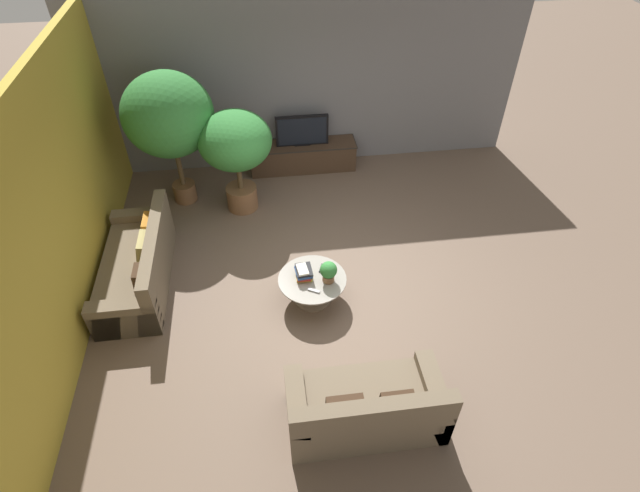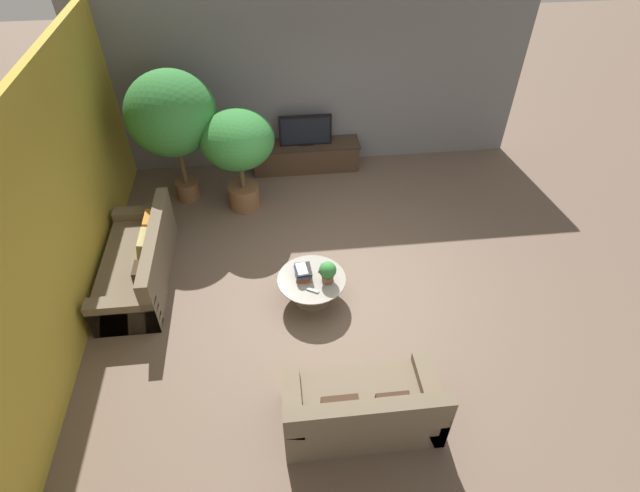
{
  "view_description": "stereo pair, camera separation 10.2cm",
  "coord_description": "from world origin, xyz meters",
  "px_view_note": "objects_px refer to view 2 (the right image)",
  "views": [
    {
      "loc": [
        -0.81,
        -4.82,
        5.07
      ],
      "look_at": [
        -0.16,
        0.16,
        0.55
      ],
      "focal_mm": 28.0,
      "sensor_mm": 36.0,
      "label": 1
    },
    {
      "loc": [
        -0.71,
        -4.84,
        5.07
      ],
      "look_at": [
        -0.16,
        0.16,
        0.55
      ],
      "focal_mm": 28.0,
      "sensor_mm": 36.0,
      "label": 2
    }
  ],
  "objects_px": {
    "couch_near_entry": "(362,409)",
    "potted_palm_tall": "(172,115)",
    "potted_plant_tabletop": "(328,271)",
    "coffee_table": "(312,285)",
    "television": "(305,131)",
    "couch_by_wall": "(140,264)",
    "media_console": "(306,156)",
    "potted_palm_corner": "(238,144)"
  },
  "relations": [
    {
      "from": "coffee_table",
      "to": "couch_near_entry",
      "type": "distance_m",
      "value": 1.9
    },
    {
      "from": "media_console",
      "to": "potted_palm_tall",
      "type": "height_order",
      "value": "potted_palm_tall"
    },
    {
      "from": "potted_palm_corner",
      "to": "coffee_table",
      "type": "bearing_deg",
      "value": -67.64
    },
    {
      "from": "media_console",
      "to": "couch_near_entry",
      "type": "xyz_separation_m",
      "value": [
        0.14,
        -5.09,
        0.03
      ]
    },
    {
      "from": "television",
      "to": "couch_by_wall",
      "type": "distance_m",
      "value": 3.65
    },
    {
      "from": "potted_palm_tall",
      "to": "coffee_table",
      "type": "bearing_deg",
      "value": -53.72
    },
    {
      "from": "potted_palm_tall",
      "to": "potted_plant_tabletop",
      "type": "relative_size",
      "value": 7.18
    },
    {
      "from": "couch_near_entry",
      "to": "potted_palm_tall",
      "type": "xyz_separation_m",
      "value": [
        -2.2,
        4.39,
        1.25
      ]
    },
    {
      "from": "coffee_table",
      "to": "potted_plant_tabletop",
      "type": "bearing_deg",
      "value": -16.88
    },
    {
      "from": "media_console",
      "to": "potted_plant_tabletop",
      "type": "distance_m",
      "value": 3.3
    },
    {
      "from": "coffee_table",
      "to": "couch_near_entry",
      "type": "xyz_separation_m",
      "value": [
        0.35,
        -1.87,
        0.01
      ]
    },
    {
      "from": "media_console",
      "to": "potted_palm_corner",
      "type": "bearing_deg",
      "value": -137.11
    },
    {
      "from": "couch_by_wall",
      "to": "potted_palm_tall",
      "type": "bearing_deg",
      "value": 165.88
    },
    {
      "from": "potted_palm_tall",
      "to": "potted_palm_corner",
      "type": "bearing_deg",
      "value": -19.35
    },
    {
      "from": "coffee_table",
      "to": "potted_palm_tall",
      "type": "xyz_separation_m",
      "value": [
        -1.85,
        2.52,
        1.27
      ]
    },
    {
      "from": "couch_near_entry",
      "to": "potted_plant_tabletop",
      "type": "xyz_separation_m",
      "value": [
        -0.14,
        1.8,
        0.27
      ]
    },
    {
      "from": "television",
      "to": "couch_near_entry",
      "type": "height_order",
      "value": "television"
    },
    {
      "from": "couch_near_entry",
      "to": "potted_plant_tabletop",
      "type": "distance_m",
      "value": 1.83
    },
    {
      "from": "television",
      "to": "potted_palm_corner",
      "type": "height_order",
      "value": "potted_palm_corner"
    },
    {
      "from": "television",
      "to": "coffee_table",
      "type": "xyz_separation_m",
      "value": [
        -0.21,
        -3.22,
        -0.5
      ]
    },
    {
      "from": "coffee_table",
      "to": "potted_plant_tabletop",
      "type": "distance_m",
      "value": 0.36
    },
    {
      "from": "television",
      "to": "potted_plant_tabletop",
      "type": "relative_size",
      "value": 3.0
    },
    {
      "from": "media_console",
      "to": "potted_palm_corner",
      "type": "height_order",
      "value": "potted_palm_corner"
    },
    {
      "from": "coffee_table",
      "to": "potted_palm_tall",
      "type": "relative_size",
      "value": 0.41
    },
    {
      "from": "television",
      "to": "potted_palm_tall",
      "type": "bearing_deg",
      "value": -161.38
    },
    {
      "from": "media_console",
      "to": "couch_by_wall",
      "type": "bearing_deg",
      "value": -134.5
    },
    {
      "from": "potted_palm_tall",
      "to": "potted_palm_corner",
      "type": "xyz_separation_m",
      "value": [
        0.95,
        -0.33,
        -0.37
      ]
    },
    {
      "from": "potted_palm_corner",
      "to": "couch_near_entry",
      "type": "bearing_deg",
      "value": -72.9
    },
    {
      "from": "potted_plant_tabletop",
      "to": "potted_palm_tall",
      "type": "bearing_deg",
      "value": 128.5
    },
    {
      "from": "couch_near_entry",
      "to": "potted_palm_tall",
      "type": "relative_size",
      "value": 0.75
    },
    {
      "from": "potted_palm_corner",
      "to": "potted_plant_tabletop",
      "type": "relative_size",
      "value": 5.52
    },
    {
      "from": "media_console",
      "to": "television",
      "type": "relative_size",
      "value": 2.08
    },
    {
      "from": "couch_near_entry",
      "to": "coffee_table",
      "type": "bearing_deg",
      "value": -79.46
    },
    {
      "from": "media_console",
      "to": "potted_plant_tabletop",
      "type": "relative_size",
      "value": 6.25
    },
    {
      "from": "television",
      "to": "coffee_table",
      "type": "height_order",
      "value": "television"
    },
    {
      "from": "media_console",
      "to": "television",
      "type": "xyz_separation_m",
      "value": [
        -0.0,
        -0.0,
        0.51
      ]
    },
    {
      "from": "couch_near_entry",
      "to": "potted_palm_corner",
      "type": "height_order",
      "value": "potted_palm_corner"
    },
    {
      "from": "media_console",
      "to": "couch_near_entry",
      "type": "relative_size",
      "value": 1.16
    },
    {
      "from": "potted_palm_tall",
      "to": "potted_palm_corner",
      "type": "height_order",
      "value": "potted_palm_tall"
    },
    {
      "from": "couch_by_wall",
      "to": "potted_palm_corner",
      "type": "height_order",
      "value": "potted_palm_corner"
    },
    {
      "from": "couch_by_wall",
      "to": "potted_palm_tall",
      "type": "xyz_separation_m",
      "value": [
        0.47,
        1.89,
        1.25
      ]
    },
    {
      "from": "television",
      "to": "couch_by_wall",
      "type": "height_order",
      "value": "television"
    }
  ]
}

